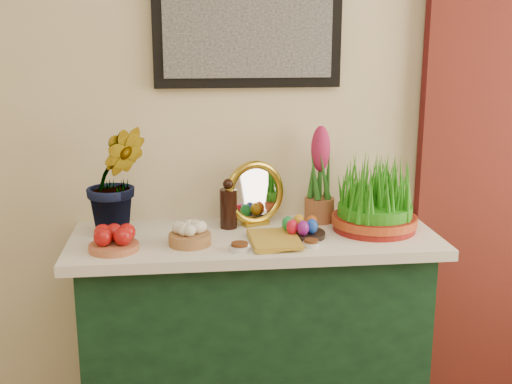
{
  "coord_description": "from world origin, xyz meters",
  "views": [
    {
      "loc": [
        -0.18,
        -0.33,
        1.64
      ],
      "look_at": [
        0.09,
        1.95,
        1.07
      ],
      "focal_mm": 45.0,
      "sensor_mm": 36.0,
      "label": 1
    }
  ],
  "objects_px": {
    "hyacinth_green": "(116,163)",
    "mirror": "(255,194)",
    "book": "(250,240)",
    "wheatgrass_sabzeh": "(375,200)",
    "sideboard": "(255,345)"
  },
  "relations": [
    {
      "from": "mirror",
      "to": "wheatgrass_sabzeh",
      "type": "relative_size",
      "value": 0.79
    },
    {
      "from": "sideboard",
      "to": "hyacinth_green",
      "type": "distance_m",
      "value": 0.91
    },
    {
      "from": "hyacinth_green",
      "to": "mirror",
      "type": "distance_m",
      "value": 0.56
    },
    {
      "from": "wheatgrass_sabzeh",
      "to": "mirror",
      "type": "bearing_deg",
      "value": 163.8
    },
    {
      "from": "sideboard",
      "to": "hyacinth_green",
      "type": "height_order",
      "value": "hyacinth_green"
    },
    {
      "from": "sideboard",
      "to": "book",
      "type": "height_order",
      "value": "book"
    },
    {
      "from": "mirror",
      "to": "book",
      "type": "xyz_separation_m",
      "value": [
        -0.05,
        -0.26,
        -0.11
      ]
    },
    {
      "from": "book",
      "to": "wheatgrass_sabzeh",
      "type": "height_order",
      "value": "wheatgrass_sabzeh"
    },
    {
      "from": "sideboard",
      "to": "wheatgrass_sabzeh",
      "type": "height_order",
      "value": "wheatgrass_sabzeh"
    },
    {
      "from": "hyacinth_green",
      "to": "book",
      "type": "height_order",
      "value": "hyacinth_green"
    },
    {
      "from": "sideboard",
      "to": "mirror",
      "type": "xyz_separation_m",
      "value": [
        0.02,
        0.14,
        0.59
      ]
    },
    {
      "from": "book",
      "to": "wheatgrass_sabzeh",
      "type": "bearing_deg",
      "value": 12.34
    },
    {
      "from": "mirror",
      "to": "hyacinth_green",
      "type": "bearing_deg",
      "value": -173.66
    },
    {
      "from": "hyacinth_green",
      "to": "mirror",
      "type": "height_order",
      "value": "hyacinth_green"
    },
    {
      "from": "book",
      "to": "wheatgrass_sabzeh",
      "type": "relative_size",
      "value": 0.71
    }
  ]
}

